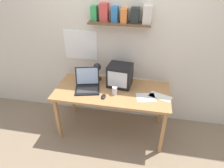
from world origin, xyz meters
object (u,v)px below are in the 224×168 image
at_px(juice_glass, 115,91).
at_px(open_notebook, 160,97).
at_px(laptop, 87,84).
at_px(desk_lamp, 97,68).
at_px(crt_monitor, 120,75).
at_px(corner_desk, 112,94).
at_px(computer_mouse, 104,96).
at_px(printed_handout, 146,97).

height_order(juice_glass, open_notebook, juice_glass).
height_order(laptop, juice_glass, laptop).
bearing_deg(laptop, desk_lamp, 50.42).
xyz_separation_m(crt_monitor, juice_glass, (-0.03, -0.24, -0.11)).
xyz_separation_m(crt_monitor, open_notebook, (0.58, -0.19, -0.16)).
xyz_separation_m(corner_desk, open_notebook, (0.66, -0.04, 0.07)).
bearing_deg(juice_glass, laptop, 168.14).
distance_m(juice_glass, open_notebook, 0.61).
bearing_deg(laptop, computer_mouse, -48.15).
bearing_deg(open_notebook, computer_mouse, -168.40).
xyz_separation_m(juice_glass, open_notebook, (0.61, 0.05, -0.05)).
relative_size(desk_lamp, printed_handout, 1.06).
height_order(crt_monitor, laptop, crt_monitor).
bearing_deg(printed_handout, open_notebook, 16.29).
height_order(corner_desk, juice_glass, juice_glass).
bearing_deg(open_notebook, desk_lamp, 165.27).
xyz_separation_m(computer_mouse, open_notebook, (0.74, 0.15, -0.01)).
distance_m(corner_desk, desk_lamp, 0.43).
bearing_deg(computer_mouse, desk_lamp, 113.98).
bearing_deg(corner_desk, printed_handout, -11.35).
bearing_deg(computer_mouse, laptop, 145.65).
height_order(laptop, printed_handout, laptop).
bearing_deg(laptop, crt_monitor, 6.11).
height_order(crt_monitor, computer_mouse, crt_monitor).
xyz_separation_m(corner_desk, computer_mouse, (-0.08, -0.19, 0.08)).
height_order(computer_mouse, printed_handout, computer_mouse).
height_order(laptop, open_notebook, laptop).
relative_size(crt_monitor, printed_handout, 1.27).
distance_m(crt_monitor, laptop, 0.47).
xyz_separation_m(corner_desk, printed_handout, (0.47, -0.10, 0.07)).
relative_size(laptop, desk_lamp, 1.34).
distance_m(corner_desk, juice_glass, 0.15).
bearing_deg(open_notebook, corner_desk, 176.56).
bearing_deg(juice_glass, computer_mouse, -141.99).
distance_m(laptop, printed_handout, 0.83).
height_order(corner_desk, open_notebook, open_notebook).
height_order(corner_desk, desk_lamp, desk_lamp).
bearing_deg(computer_mouse, open_notebook, 11.60).
relative_size(crt_monitor, computer_mouse, 3.38).
bearing_deg(corner_desk, computer_mouse, -112.22).
bearing_deg(open_notebook, printed_handout, -163.71).
bearing_deg(crt_monitor, printed_handout, -26.40).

